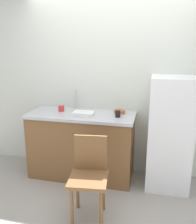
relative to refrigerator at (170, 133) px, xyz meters
The scene contains 11 objects.
ground_plane 1.26m from the refrigerator, 139.53° to the right, with size 8.00×8.00×0.00m, color #9E998E.
back_wall 1.03m from the refrigerator, 156.80° to the left, with size 4.80×0.10×2.65m, color silver.
cabinet_base 1.23m from the refrigerator, behind, with size 1.44×0.60×0.89m, color brown.
countertop 1.20m from the refrigerator, behind, with size 1.48×0.64×0.04m, color #B7B7BC.
faucet 1.41m from the refrigerator, behind, with size 0.02×0.02×0.29m, color #B7B7BC.
refrigerator is the anchor object (origin of this frame).
chair 1.22m from the refrigerator, 135.73° to the right, with size 0.45×0.45×0.89m.
dish_tray 1.16m from the refrigerator, behind, with size 0.28×0.20×0.05m, color white.
terracotta_bowl 0.72m from the refrigerator, behind, with size 0.15×0.15×0.05m, color #B25B33.
cup_red 1.53m from the refrigerator, behind, with size 0.08×0.08×0.08m, color red.
cup_black 0.72m from the refrigerator, behind, with size 0.07×0.07×0.09m, color black.
Camera 1 is at (0.54, -2.35, 1.79)m, focal length 37.69 mm.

